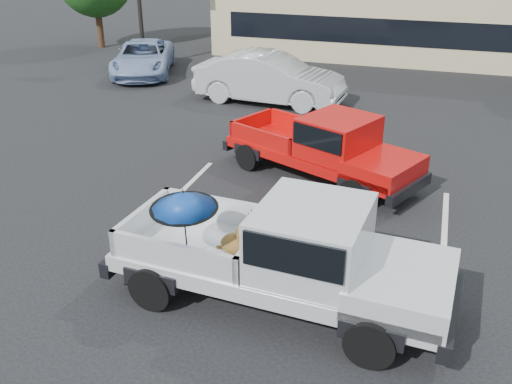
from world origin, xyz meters
TOP-DOWN VIEW (x-y plane):
  - ground at (0.00, 0.00)m, footprint 90.00×90.00m
  - stripe_left at (-3.00, 2.00)m, footprint 0.12×5.00m
  - stripe_right at (3.00, 2.00)m, footprint 0.12×5.00m
  - silver_pickup at (0.66, -0.82)m, footprint 5.81×2.42m
  - red_pickup at (0.24, 4.36)m, footprint 5.35×3.69m
  - silver_sedan at (-3.14, 10.36)m, footprint 5.32×2.18m
  - blue_suv at (-9.29, 12.66)m, footprint 3.77×5.30m

SIDE VIEW (x-z plane):
  - ground at x=0.00m, z-range 0.00..0.00m
  - stripe_left at x=-3.00m, z-range 0.00..0.01m
  - stripe_right at x=3.00m, z-range 0.00..0.01m
  - blue_suv at x=-9.29m, z-range 0.00..1.34m
  - silver_sedan at x=-3.14m, z-range 0.00..1.72m
  - red_pickup at x=0.24m, z-range 0.08..1.75m
  - silver_pickup at x=0.66m, z-range 0.02..2.08m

